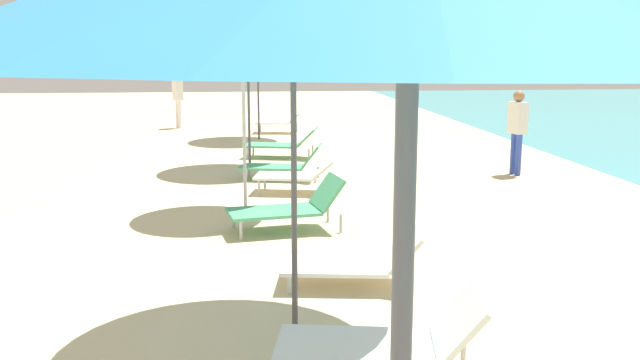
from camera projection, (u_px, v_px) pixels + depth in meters
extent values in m
cylinder|color=#4C4C51|center=(294.00, 200.00, 5.78)|extent=(0.05, 0.05, 2.26)
cone|color=#338CD8|center=(293.00, 32.00, 5.52)|extent=(2.54, 2.54, 0.46)
cube|color=white|center=(335.00, 266.00, 7.03)|extent=(1.15, 0.80, 0.04)
cube|color=white|center=(404.00, 248.00, 6.96)|extent=(0.43, 0.69, 0.36)
cylinder|color=#B2B2B7|center=(289.00, 285.00, 6.79)|extent=(0.04, 0.04, 0.19)
cylinder|color=#B2B2B7|center=(294.00, 267.00, 7.33)|extent=(0.04, 0.04, 0.19)
cylinder|color=#B2B2B7|center=(412.00, 287.00, 6.75)|extent=(0.04, 0.04, 0.19)
cylinder|color=#B2B2B7|center=(407.00, 269.00, 7.29)|extent=(0.04, 0.04, 0.19)
cube|color=white|center=(355.00, 347.00, 4.91)|extent=(1.22, 0.86, 0.04)
cube|color=white|center=(458.00, 322.00, 4.82)|extent=(0.44, 0.72, 0.40)
cylinder|color=#B2B2B7|center=(295.00, 349.00, 5.25)|extent=(0.04, 0.04, 0.28)
cylinder|color=#B2B2B7|center=(463.00, 354.00, 5.17)|extent=(0.04, 0.04, 0.28)
cylinder|color=silver|center=(244.00, 131.00, 10.07)|extent=(0.05, 0.05, 2.34)
cone|color=#338CD8|center=(242.00, 35.00, 9.81)|extent=(1.82, 1.82, 0.40)
sphere|color=silver|center=(242.00, 18.00, 9.77)|extent=(0.06, 0.06, 0.06)
cube|color=white|center=(285.00, 176.00, 11.48)|extent=(1.09, 0.84, 0.04)
cube|color=white|center=(325.00, 167.00, 11.39)|extent=(0.47, 0.72, 0.30)
cylinder|color=#B2B2B7|center=(259.00, 188.00, 11.27)|extent=(0.04, 0.04, 0.26)
cylinder|color=#B2B2B7|center=(265.00, 181.00, 11.81)|extent=(0.04, 0.04, 0.26)
cylinder|color=#B2B2B7|center=(325.00, 189.00, 11.17)|extent=(0.04, 0.04, 0.26)
cylinder|color=#B2B2B7|center=(328.00, 182.00, 11.72)|extent=(0.04, 0.04, 0.26)
cube|color=#4CA572|center=(273.00, 212.00, 9.05)|extent=(1.26, 0.87, 0.04)
cube|color=#4CA572|center=(327.00, 192.00, 9.20)|extent=(0.44, 0.73, 0.42)
cylinder|color=#B2B2B7|center=(241.00, 231.00, 8.67)|extent=(0.04, 0.04, 0.25)
cylinder|color=#B2B2B7|center=(233.00, 220.00, 9.22)|extent=(0.04, 0.04, 0.25)
cylinder|color=#B2B2B7|center=(341.00, 223.00, 9.03)|extent=(0.04, 0.04, 0.25)
cylinder|color=#B2B2B7|center=(328.00, 213.00, 9.57)|extent=(0.04, 0.04, 0.25)
cylinder|color=#4C4C51|center=(249.00, 112.00, 13.62)|extent=(0.05, 0.05, 2.25)
cone|color=#338CD8|center=(247.00, 41.00, 13.36)|extent=(2.21, 2.21, 0.47)
sphere|color=#4C4C51|center=(247.00, 26.00, 13.31)|extent=(0.06, 0.06, 0.06)
cube|color=#4CA572|center=(272.00, 145.00, 15.12)|extent=(1.31, 0.93, 0.04)
cube|color=#4CA572|center=(307.00, 137.00, 14.99)|extent=(0.54, 0.74, 0.38)
cylinder|color=#B2B2B7|center=(247.00, 153.00, 14.93)|extent=(0.04, 0.04, 0.25)
cylinder|color=#B2B2B7|center=(253.00, 149.00, 15.49)|extent=(0.04, 0.04, 0.25)
cylinder|color=#B2B2B7|center=(309.00, 155.00, 14.76)|extent=(0.04, 0.04, 0.25)
cylinder|color=#B2B2B7|center=(313.00, 151.00, 15.32)|extent=(0.04, 0.04, 0.25)
cube|color=#4CA572|center=(272.00, 167.00, 12.63)|extent=(1.25, 0.81, 0.04)
cube|color=#4CA572|center=(311.00, 156.00, 12.52)|extent=(0.44, 0.64, 0.42)
cylinder|color=#B2B2B7|center=(243.00, 176.00, 12.47)|extent=(0.04, 0.04, 0.21)
cylinder|color=#B2B2B7|center=(249.00, 171.00, 12.94)|extent=(0.04, 0.04, 0.21)
cylinder|color=#B2B2B7|center=(315.00, 177.00, 12.34)|extent=(0.04, 0.04, 0.21)
cylinder|color=#B2B2B7|center=(318.00, 172.00, 12.81)|extent=(0.04, 0.04, 0.21)
cylinder|color=#4C4C51|center=(258.00, 95.00, 17.96)|extent=(0.05, 0.05, 2.31)
cone|color=#338CD8|center=(257.00, 40.00, 17.70)|extent=(2.25, 2.25, 0.46)
sphere|color=#4C4C51|center=(257.00, 29.00, 17.65)|extent=(0.06, 0.06, 0.06)
cube|color=white|center=(273.00, 123.00, 19.41)|extent=(1.02, 0.77, 0.04)
cube|color=white|center=(295.00, 117.00, 19.36)|extent=(0.41, 0.69, 0.30)
cylinder|color=#B2B2B7|center=(258.00, 129.00, 19.17)|extent=(0.04, 0.04, 0.27)
cylinder|color=#B2B2B7|center=(260.00, 127.00, 19.71)|extent=(0.04, 0.04, 0.27)
cylinder|color=#B2B2B7|center=(296.00, 129.00, 19.15)|extent=(0.04, 0.04, 0.27)
cylinder|color=#B2B2B7|center=(297.00, 127.00, 19.69)|extent=(0.04, 0.04, 0.27)
cylinder|color=silver|center=(178.00, 114.00, 20.63)|extent=(0.11, 0.11, 0.83)
cylinder|color=silver|center=(179.00, 114.00, 20.49)|extent=(0.11, 0.11, 0.83)
cube|color=silver|center=(178.00, 89.00, 20.43)|extent=(0.35, 0.42, 0.62)
sphere|color=brown|center=(177.00, 75.00, 20.35)|extent=(0.22, 0.22, 0.22)
cylinder|color=#334CB2|center=(513.00, 153.00, 13.15)|extent=(0.11, 0.11, 0.78)
cylinder|color=#334CB2|center=(518.00, 155.00, 13.00)|extent=(0.11, 0.11, 0.78)
cube|color=silver|center=(518.00, 118.00, 12.95)|extent=(0.29, 0.40, 0.59)
sphere|color=#9E704C|center=(519.00, 96.00, 12.87)|extent=(0.21, 0.21, 0.21)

